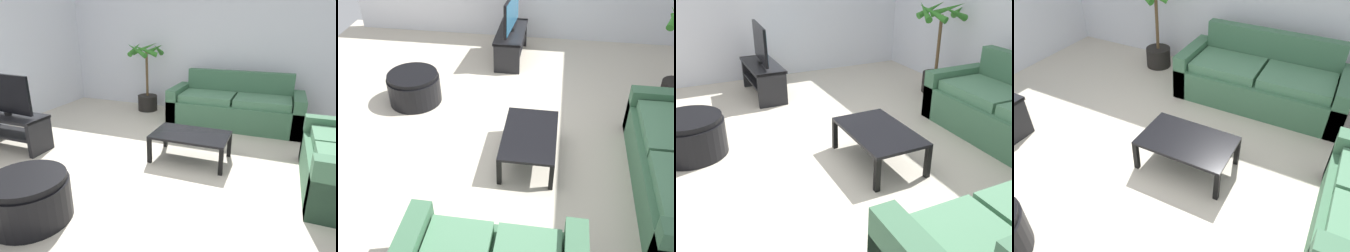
% 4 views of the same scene
% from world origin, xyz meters
% --- Properties ---
extents(ground_plane, '(6.60, 6.60, 0.00)m').
position_xyz_m(ground_plane, '(0.00, 0.00, 0.00)').
color(ground_plane, beige).
extents(tv_stand, '(1.10, 0.45, 0.50)m').
position_xyz_m(tv_stand, '(-2.06, 0.09, 0.32)').
color(tv_stand, black).
rests_on(tv_stand, ground).
extents(tv, '(0.95, 0.11, 0.58)m').
position_xyz_m(tv, '(-2.06, 0.09, 0.80)').
color(tv, black).
rests_on(tv, tv_stand).
extents(coffee_table, '(0.98, 0.61, 0.36)m').
position_xyz_m(coffee_table, '(0.45, 0.64, 0.32)').
color(coffee_table, black).
rests_on(coffee_table, ground).
extents(potted_palm, '(0.72, 0.78, 1.37)m').
position_xyz_m(potted_palm, '(-1.07, 2.55, 0.57)').
color(potted_palm, black).
rests_on(potted_palm, ground).
extents(ottoman, '(0.73, 0.73, 0.43)m').
position_xyz_m(ottoman, '(-0.55, -1.08, 0.21)').
color(ottoman, black).
rests_on(ottoman, ground).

